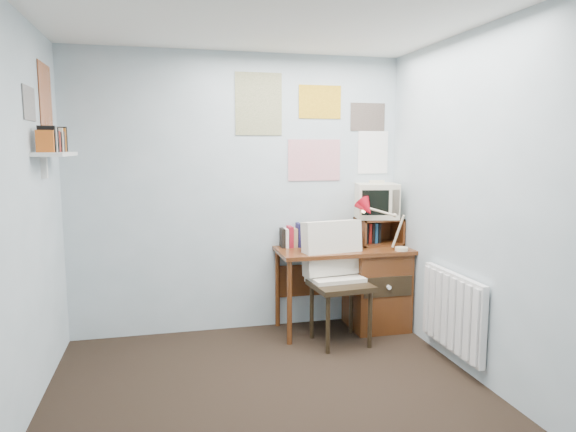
# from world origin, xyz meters

# --- Properties ---
(ground) EXTENTS (3.50, 3.50, 0.00)m
(ground) POSITION_xyz_m (0.00, 0.00, 0.00)
(ground) COLOR black
(ground) RESTS_ON ground
(back_wall) EXTENTS (3.00, 0.02, 2.50)m
(back_wall) POSITION_xyz_m (0.00, 1.75, 1.25)
(back_wall) COLOR silver
(back_wall) RESTS_ON ground
(right_wall) EXTENTS (0.02, 3.50, 2.50)m
(right_wall) POSITION_xyz_m (1.50, 0.00, 1.25)
(right_wall) COLOR silver
(right_wall) RESTS_ON ground
(desk) EXTENTS (1.20, 0.55, 0.76)m
(desk) POSITION_xyz_m (1.17, 1.48, 0.41)
(desk) COLOR #582C14
(desk) RESTS_ON ground
(desk_chair) EXTENTS (0.56, 0.54, 1.01)m
(desk_chair) POSITION_xyz_m (0.77, 1.17, 0.50)
(desk_chair) COLOR black
(desk_chair) RESTS_ON ground
(desk_lamp) EXTENTS (0.30, 0.26, 0.42)m
(desk_lamp) POSITION_xyz_m (1.37, 1.26, 0.97)
(desk_lamp) COLOR #B90C1B
(desk_lamp) RESTS_ON desk
(tv_riser) EXTENTS (0.40, 0.30, 0.25)m
(tv_riser) POSITION_xyz_m (1.29, 1.59, 0.89)
(tv_riser) COLOR #582C14
(tv_riser) RESTS_ON desk
(crt_tv) EXTENTS (0.43, 0.41, 0.35)m
(crt_tv) POSITION_xyz_m (1.27, 1.61, 1.19)
(crt_tv) COLOR beige
(crt_tv) RESTS_ON tv_riser
(book_row) EXTENTS (0.60, 0.14, 0.22)m
(book_row) POSITION_xyz_m (0.66, 1.66, 0.87)
(book_row) COLOR #582C14
(book_row) RESTS_ON desk
(radiator) EXTENTS (0.09, 0.80, 0.60)m
(radiator) POSITION_xyz_m (1.46, 0.55, 0.42)
(radiator) COLOR white
(radiator) RESTS_ON right_wall
(wall_shelf) EXTENTS (0.20, 0.62, 0.24)m
(wall_shelf) POSITION_xyz_m (-1.40, 1.10, 1.62)
(wall_shelf) COLOR white
(wall_shelf) RESTS_ON left_wall
(posters_back) EXTENTS (1.20, 0.01, 0.90)m
(posters_back) POSITION_xyz_m (0.70, 1.74, 1.85)
(posters_back) COLOR white
(posters_back) RESTS_ON back_wall
(posters_left) EXTENTS (0.01, 0.70, 0.60)m
(posters_left) POSITION_xyz_m (-1.49, 1.10, 2.00)
(posters_left) COLOR white
(posters_left) RESTS_ON left_wall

